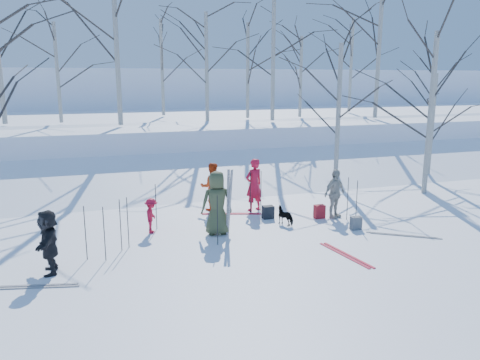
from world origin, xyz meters
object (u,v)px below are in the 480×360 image
object	(u,v)px
skier_olive_center	(217,203)
skier_cream_east	(335,194)
skier_grey_west	(49,242)
backpack_grey	(356,223)
backpack_red	(319,212)
backpack_dark	(268,212)
skier_red_seated	(152,216)
skier_redor_behind	(212,187)
dog	(286,216)
skier_red_north	(254,185)

from	to	relation	value
skier_olive_center	skier_cream_east	distance (m)	3.94
skier_olive_center	skier_grey_west	distance (m)	4.51
backpack_grey	backpack_red	bearing A→B (deg)	109.41
skier_cream_east	skier_olive_center	bearing A→B (deg)	163.97
backpack_grey	backpack_dark	xyz separation A→B (m)	(-2.02, 1.82, 0.01)
skier_red_seated	backpack_grey	xyz separation A→B (m)	(5.66, -1.55, -0.31)
skier_redor_behind	dog	xyz separation A→B (m)	(1.69, -2.22, -0.53)
backpack_grey	skier_red_seated	bearing A→B (deg)	164.67
skier_olive_center	skier_red_north	distance (m)	2.65
skier_olive_center	skier_red_north	world-z (taller)	skier_olive_center
skier_grey_west	skier_red_north	bearing A→B (deg)	119.53
skier_red_seated	skier_red_north	bearing A→B (deg)	-52.60
skier_grey_west	backpack_red	size ratio (longest dim) A/B	3.50
backpack_red	backpack_dark	xyz separation A→B (m)	(-1.54, 0.47, -0.01)
skier_red_north	backpack_dark	size ratio (longest dim) A/B	4.36
skier_red_seated	backpack_red	distance (m)	5.20
dog	backpack_dark	size ratio (longest dim) A/B	1.60
skier_red_north	skier_cream_east	size ratio (longest dim) A/B	1.13
skier_cream_east	backpack_red	world-z (taller)	skier_cream_east
skier_grey_west	skier_cream_east	bearing A→B (deg)	103.03
dog	backpack_dark	xyz separation A→B (m)	(-0.28, 0.74, -0.07)
skier_cream_east	dog	bearing A→B (deg)	164.17
skier_olive_center	skier_red_seated	size ratio (longest dim) A/B	1.80
backpack_dark	skier_cream_east	bearing A→B (deg)	-15.71
skier_red_seated	skier_redor_behind	bearing A→B (deg)	-34.24
skier_red_north	skier_red_seated	size ratio (longest dim) A/B	1.74
dog	backpack_red	xyz separation A→B (m)	(1.27, 0.27, -0.06)
skier_redor_behind	skier_cream_east	world-z (taller)	skier_redor_behind
skier_grey_west	dog	size ratio (longest dim) A/B	2.29
skier_redor_behind	backpack_dark	world-z (taller)	skier_redor_behind
dog	skier_redor_behind	bearing A→B (deg)	-81.13
skier_grey_west	backpack_red	bearing A→B (deg)	104.39
skier_redor_behind	skier_grey_west	bearing A→B (deg)	48.54
skier_olive_center	backpack_dark	bearing A→B (deg)	-147.42
skier_olive_center	backpack_dark	world-z (taller)	skier_olive_center
backpack_grey	skier_grey_west	bearing A→B (deg)	-176.16
skier_redor_behind	skier_red_north	bearing A→B (deg)	169.38
skier_grey_west	skier_olive_center	bearing A→B (deg)	108.82
skier_red_seated	skier_cream_east	xyz separation A→B (m)	(5.65, -0.30, 0.27)
skier_redor_behind	backpack_grey	size ratio (longest dim) A/B	4.19
backpack_grey	dog	bearing A→B (deg)	148.39
skier_olive_center	backpack_dark	distance (m)	2.25
skier_olive_center	skier_red_north	size ratio (longest dim) A/B	1.03
skier_red_seated	skier_olive_center	bearing A→B (deg)	-94.05
skier_grey_west	skier_redor_behind	bearing A→B (deg)	129.39
skier_cream_east	backpack_red	xyz separation A→B (m)	(-0.46, 0.09, -0.56)
skier_red_north	dog	xyz separation A→B (m)	(0.39, -1.73, -0.60)
backpack_dark	backpack_grey	bearing A→B (deg)	-41.99
skier_olive_center	skier_red_seated	world-z (taller)	skier_olive_center
backpack_red	backpack_dark	world-z (taller)	backpack_red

